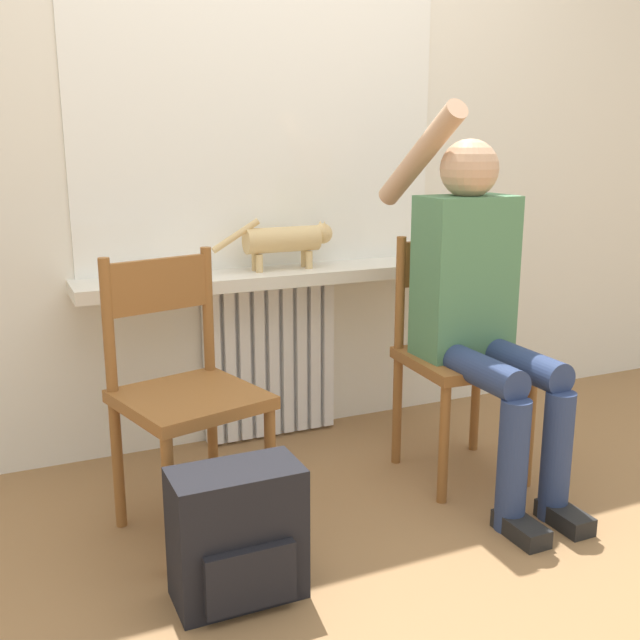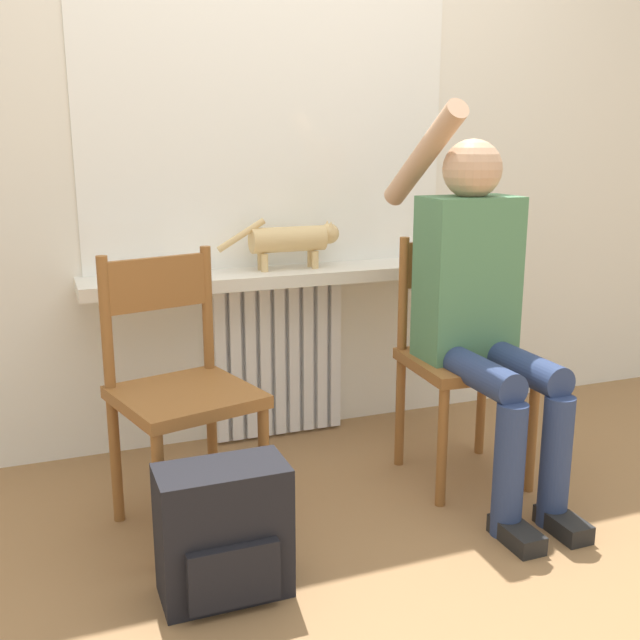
{
  "view_description": "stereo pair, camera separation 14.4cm",
  "coord_description": "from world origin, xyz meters",
  "px_view_note": "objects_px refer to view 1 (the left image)",
  "views": [
    {
      "loc": [
        -1.06,
        -1.7,
        1.25
      ],
      "look_at": [
        0.0,
        0.64,
        0.62
      ],
      "focal_mm": 42.0,
      "sensor_mm": 36.0,
      "label": 1
    },
    {
      "loc": [
        -0.92,
        -1.76,
        1.25
      ],
      "look_at": [
        0.0,
        0.64,
        0.62
      ],
      "focal_mm": 42.0,
      "sensor_mm": 36.0,
      "label": 2
    }
  ],
  "objects_px": {
    "chair_right": "(458,352)",
    "person": "(479,297)",
    "backpack": "(238,536)",
    "cat": "(287,240)",
    "chair_left": "(184,390)"
  },
  "relations": [
    {
      "from": "chair_right",
      "to": "person",
      "type": "relative_size",
      "value": 0.65
    },
    {
      "from": "backpack",
      "to": "person",
      "type": "bearing_deg",
      "value": 18.53
    },
    {
      "from": "chair_right",
      "to": "cat",
      "type": "distance_m",
      "value": 0.81
    },
    {
      "from": "chair_left",
      "to": "cat",
      "type": "xyz_separation_m",
      "value": [
        0.58,
        0.55,
        0.38
      ]
    },
    {
      "from": "chair_left",
      "to": "person",
      "type": "relative_size",
      "value": 0.65
    },
    {
      "from": "person",
      "to": "cat",
      "type": "height_order",
      "value": "person"
    },
    {
      "from": "chair_left",
      "to": "backpack",
      "type": "distance_m",
      "value": 0.53
    },
    {
      "from": "chair_right",
      "to": "cat",
      "type": "bearing_deg",
      "value": 133.4
    },
    {
      "from": "chair_left",
      "to": "cat",
      "type": "relative_size",
      "value": 1.75
    },
    {
      "from": "cat",
      "to": "person",
      "type": "bearing_deg",
      "value": -54.81
    },
    {
      "from": "chair_right",
      "to": "person",
      "type": "bearing_deg",
      "value": -87.82
    },
    {
      "from": "chair_right",
      "to": "backpack",
      "type": "distance_m",
      "value": 1.15
    },
    {
      "from": "chair_left",
      "to": "person",
      "type": "bearing_deg",
      "value": -20.52
    },
    {
      "from": "chair_right",
      "to": "cat",
      "type": "height_order",
      "value": "cat"
    },
    {
      "from": "chair_right",
      "to": "backpack",
      "type": "relative_size",
      "value": 2.34
    }
  ]
}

